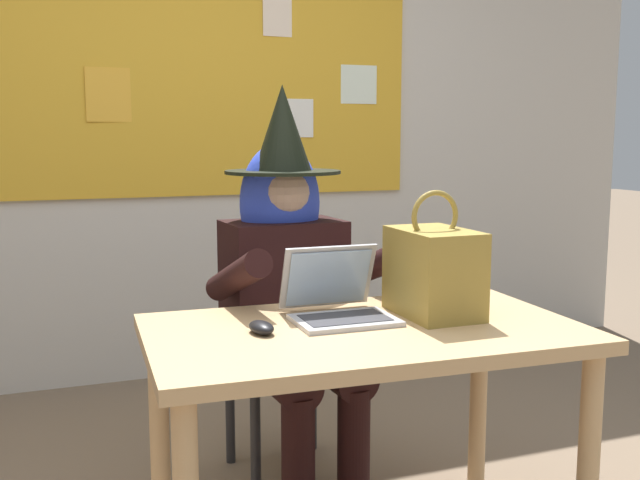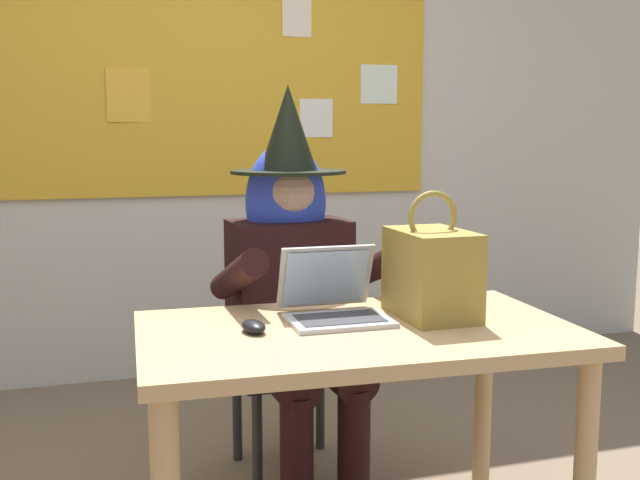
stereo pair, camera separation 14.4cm
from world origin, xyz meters
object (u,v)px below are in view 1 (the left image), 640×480
desk_main (364,360)px  handbag (434,271)px  person_costumed (290,271)px  computer_mouse (261,327)px  chair_at_desk (279,341)px  laptop (338,303)px

desk_main → handbag: bearing=12.1°
person_costumed → computer_mouse: person_costumed is taller
desk_main → person_costumed: person_costumed is taller
desk_main → person_costumed: bearing=92.5°
desk_main → computer_mouse: size_ratio=12.06×
chair_at_desk → handbag: handbag is taller
person_costumed → laptop: bearing=-4.4°
desk_main → handbag: handbag is taller
laptop → handbag: size_ratio=0.78×
person_costumed → laptop: 0.48m
desk_main → chair_at_desk: 0.73m
desk_main → person_costumed: (-0.03, 0.60, 0.16)m
laptop → person_costumed: bearing=89.9°
chair_at_desk → desk_main: bearing=1.5°
computer_mouse → handbag: size_ratio=0.28×
computer_mouse → handbag: (0.55, 0.02, 0.12)m
computer_mouse → handbag: bearing=-5.9°
computer_mouse → chair_at_desk: bearing=60.7°
person_costumed → handbag: person_costumed is taller
desk_main → laptop: laptop is taller
laptop → handbag: (0.29, -0.06, 0.09)m
desk_main → computer_mouse: (-0.29, 0.03, 0.12)m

